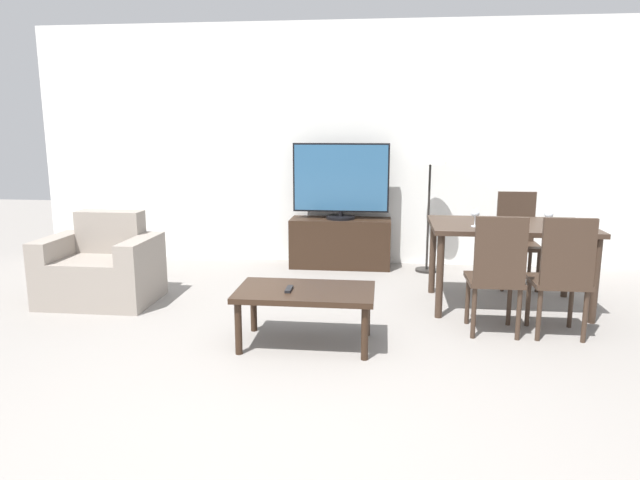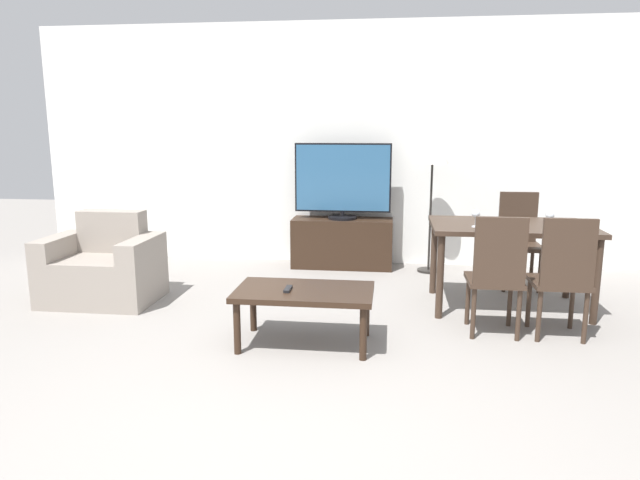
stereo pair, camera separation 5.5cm
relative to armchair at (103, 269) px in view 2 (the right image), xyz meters
The scene contains 14 objects.
ground_plane 3.00m from the armchair, 47.36° to the right, with size 18.00×18.00×0.00m, color gray.
wall_back 2.92m from the armchair, 41.87° to the left, with size 7.12×0.06×2.70m.
armchair is the anchor object (origin of this frame).
tv_stand 2.55m from the armchair, 37.08° to the left, with size 1.12×0.41×0.55m.
tv 2.64m from the armchair, 37.03° to the left, with size 1.06×0.32×0.83m.
coffee_table 2.14m from the armchair, 23.08° to the right, with size 0.98×0.58×0.41m.
dining_table 3.62m from the armchair, ahead, with size 1.34×0.85×0.74m.
dining_chair_near 3.40m from the armchair, ahead, with size 0.40×0.40×0.92m.
dining_chair_far 3.95m from the armchair, 14.39° to the left, with size 0.40×0.40×0.92m.
dining_chair_near_right 3.86m from the armchair, ahead, with size 0.40×0.40×0.92m.
floor_lamp 3.46m from the armchair, 25.65° to the left, with size 0.33×0.33×1.48m.
remote_primary 2.06m from the armchair, 25.34° to the right, with size 0.04×0.15×0.02m.
wine_glass_left 3.31m from the armchair, ahead, with size 0.07×0.07×0.15m.
wine_glass_center 3.89m from the armchair, ahead, with size 0.07×0.07×0.15m.
Camera 2 is at (0.54, -2.52, 1.55)m, focal length 32.00 mm.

